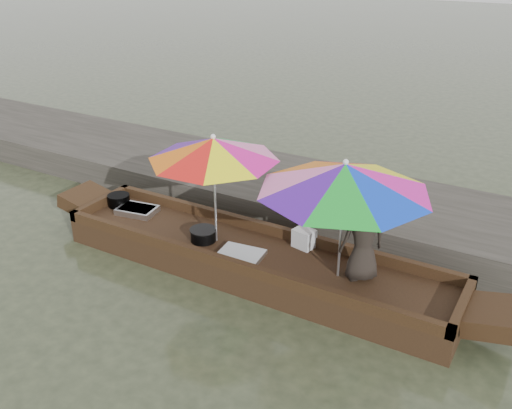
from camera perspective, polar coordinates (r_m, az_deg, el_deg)
The scene contains 11 objects.
water at distance 7.93m, azimuth -0.37°, elevation -6.83°, with size 80.00×80.00×0.00m, color #2F3623.
dock at distance 9.54m, azimuth 6.36°, elevation 0.54°, with size 22.00×2.20×0.50m, color #2D2B26.
boat_hull at distance 7.83m, azimuth -0.37°, elevation -5.74°, with size 5.62×1.20×0.35m, color black.
cooking_pot at distance 9.25m, azimuth -13.56°, elevation 0.43°, with size 0.34×0.34×0.18m, color black.
tray_crayfish at distance 8.95m, azimuth -11.79°, elevation -0.56°, with size 0.58×0.40×0.09m, color silver.
tray_scallop at distance 7.61m, azimuth -1.47°, elevation -4.98°, with size 0.58×0.40×0.06m, color silver.
charcoal_grill at distance 7.99m, azimuth -5.30°, elevation -3.09°, with size 0.35×0.35×0.17m, color black.
supply_bag at distance 7.81m, azimuth 4.84°, elevation -3.39°, with size 0.28×0.22×0.26m, color silver.
vendor at distance 7.00m, azimuth 10.67°, elevation -3.26°, with size 0.55×0.36×1.13m, color black.
umbrella_bow at distance 7.68m, azimuth -4.14°, elevation 1.50°, with size 1.75×1.75×1.55m, color #E51491, non-canonical shape.
umbrella_stern at distance 6.90m, azimuth 8.56°, elevation -1.57°, with size 2.09×2.09×1.55m, color #E514A1, non-canonical shape.
Camera 1 is at (3.43, -5.79, 4.19)m, focal length 40.00 mm.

